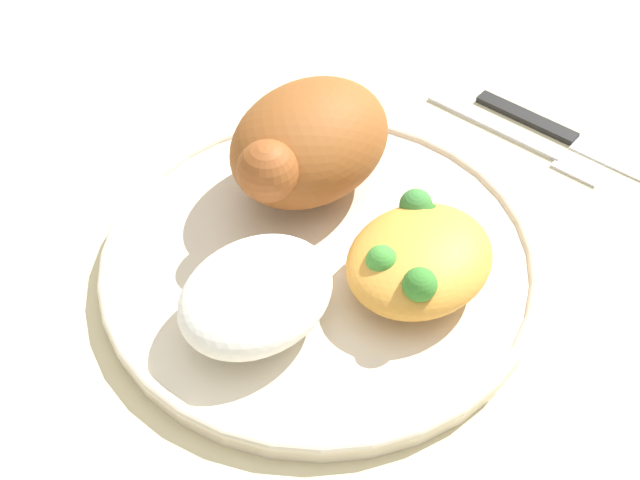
{
  "coord_description": "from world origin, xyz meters",
  "views": [
    {
      "loc": [
        0.24,
        0.24,
        0.38
      ],
      "look_at": [
        0.0,
        0.0,
        0.03
      ],
      "focal_mm": 46.3,
      "sensor_mm": 36.0,
      "label": 1
    }
  ],
  "objects_px": {
    "plate": "(320,259)",
    "rice_pile": "(256,295)",
    "roasted_chicken": "(307,144)",
    "fork": "(524,139)",
    "knife": "(574,138)",
    "mac_cheese_with_broccoli": "(419,257)"
  },
  "relations": [
    {
      "from": "roasted_chicken",
      "to": "fork",
      "type": "relative_size",
      "value": 0.84
    },
    {
      "from": "rice_pile",
      "to": "plate",
      "type": "bearing_deg",
      "value": -170.08
    },
    {
      "from": "roasted_chicken",
      "to": "knife",
      "type": "bearing_deg",
      "value": 152.91
    },
    {
      "from": "plate",
      "to": "knife",
      "type": "distance_m",
      "value": 0.22
    },
    {
      "from": "mac_cheese_with_broccoli",
      "to": "fork",
      "type": "relative_size",
      "value": 0.64
    },
    {
      "from": "fork",
      "to": "knife",
      "type": "height_order",
      "value": "knife"
    },
    {
      "from": "plate",
      "to": "rice_pile",
      "type": "height_order",
      "value": "rice_pile"
    },
    {
      "from": "knife",
      "to": "rice_pile",
      "type": "bearing_deg",
      "value": -7.11
    },
    {
      "from": "rice_pile",
      "to": "fork",
      "type": "xyz_separation_m",
      "value": [
        -0.25,
        0.01,
        -0.03
      ]
    },
    {
      "from": "rice_pile",
      "to": "mac_cheese_with_broccoli",
      "type": "xyz_separation_m",
      "value": [
        -0.08,
        0.04,
        -0.0
      ]
    },
    {
      "from": "plate",
      "to": "roasted_chicken",
      "type": "distance_m",
      "value": 0.07
    },
    {
      "from": "roasted_chicken",
      "to": "rice_pile",
      "type": "distance_m",
      "value": 0.11
    },
    {
      "from": "fork",
      "to": "mac_cheese_with_broccoli",
      "type": "bearing_deg",
      "value": 12.4
    },
    {
      "from": "fork",
      "to": "knife",
      "type": "bearing_deg",
      "value": 135.86
    },
    {
      "from": "mac_cheese_with_broccoli",
      "to": "knife",
      "type": "bearing_deg",
      "value": -176.77
    },
    {
      "from": "rice_pile",
      "to": "knife",
      "type": "bearing_deg",
      "value": 172.89
    },
    {
      "from": "fork",
      "to": "knife",
      "type": "distance_m",
      "value": 0.04
    },
    {
      "from": "knife",
      "to": "fork",
      "type": "bearing_deg",
      "value": -44.14
    },
    {
      "from": "plate",
      "to": "mac_cheese_with_broccoli",
      "type": "relative_size",
      "value": 2.9
    },
    {
      "from": "plate",
      "to": "rice_pile",
      "type": "relative_size",
      "value": 2.89
    },
    {
      "from": "roasted_chicken",
      "to": "plate",
      "type": "bearing_deg",
      "value": 52.51
    },
    {
      "from": "mac_cheese_with_broccoli",
      "to": "knife",
      "type": "xyz_separation_m",
      "value": [
        -0.19,
        -0.01,
        -0.03
      ]
    }
  ]
}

